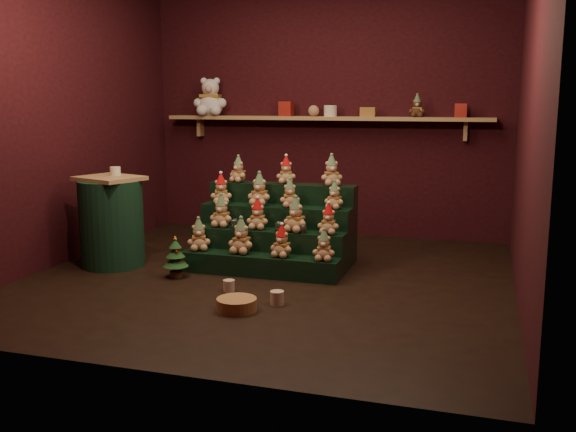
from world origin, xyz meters
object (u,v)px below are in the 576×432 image
(wicker_basket, at_px, (237,304))
(white_bear, at_px, (210,92))
(snow_globe_a, at_px, (235,224))
(snow_globe_b, at_px, (279,226))
(riser_tier_front, at_px, (260,265))
(side_table, at_px, (112,222))
(mini_christmas_tree, at_px, (176,257))
(mug_right, at_px, (277,298))
(brown_bear, at_px, (417,106))
(snow_globe_c, at_px, (303,229))
(mug_left, at_px, (229,286))

(wicker_basket, xyz_separation_m, white_bear, (-1.38, 2.71, 1.54))
(snow_globe_a, height_order, snow_globe_b, same)
(riser_tier_front, height_order, side_table, side_table)
(mini_christmas_tree, relative_size, mug_right, 3.56)
(mini_christmas_tree, distance_m, brown_bear, 2.98)
(riser_tier_front, distance_m, snow_globe_a, 0.46)
(side_table, relative_size, wicker_basket, 2.82)
(snow_globe_b, relative_size, mini_christmas_tree, 0.26)
(snow_globe_c, relative_size, wicker_basket, 0.27)
(mug_left, bearing_deg, mini_christmas_tree, 156.76)
(riser_tier_front, distance_m, white_bear, 2.62)
(snow_globe_b, bearing_deg, mug_left, -106.24)
(snow_globe_c, xyz_separation_m, mug_right, (0.05, -0.88, -0.35))
(mug_left, bearing_deg, snow_globe_c, 58.42)
(mug_right, relative_size, wicker_basket, 0.35)
(snow_globe_a, distance_m, wicker_basket, 1.24)
(snow_globe_a, relative_size, wicker_basket, 0.33)
(snow_globe_a, xyz_separation_m, mug_left, (0.22, -0.68, -0.36))
(mini_christmas_tree, xyz_separation_m, white_bear, (-0.55, 2.04, 1.41))
(mug_right, relative_size, white_bear, 0.19)
(snow_globe_c, distance_m, white_bear, 2.54)
(mug_left, relative_size, brown_bear, 0.40)
(riser_tier_front, xyz_separation_m, wicker_basket, (0.16, -0.94, -0.04))
(snow_globe_c, height_order, mug_right, snow_globe_c)
(mug_right, distance_m, white_bear, 3.35)
(snow_globe_a, bearing_deg, snow_globe_b, -0.00)
(wicker_basket, relative_size, brown_bear, 1.26)
(mini_christmas_tree, bearing_deg, mug_right, -23.42)
(snow_globe_b, relative_size, wicker_basket, 0.32)
(brown_bear, bearing_deg, snow_globe_b, -128.80)
(mini_christmas_tree, distance_m, wicker_basket, 1.07)
(snow_globe_b, xyz_separation_m, mug_left, (-0.20, -0.68, -0.36))
(side_table, bearing_deg, mug_left, -0.31)
(snow_globe_a, xyz_separation_m, snow_globe_b, (0.42, -0.00, -0.00))
(side_table, bearing_deg, riser_tier_front, 21.24)
(brown_bear, bearing_deg, mug_left, -124.71)
(wicker_basket, relative_size, white_bear, 0.54)
(side_table, bearing_deg, mug_right, -1.63)
(snow_globe_c, bearing_deg, snow_globe_a, 180.00)
(wicker_basket, bearing_deg, snow_globe_a, 112.29)
(snow_globe_a, distance_m, white_bear, 2.20)
(side_table, height_order, mug_right, side_table)
(snow_globe_a, height_order, snow_globe_c, snow_globe_a)
(snow_globe_b, height_order, mug_left, snow_globe_b)
(side_table, distance_m, mug_left, 1.45)
(riser_tier_front, distance_m, snow_globe_c, 0.49)
(mini_christmas_tree, distance_m, mug_right, 1.16)
(snow_globe_c, bearing_deg, brown_bear, 64.70)
(white_bear, relative_size, brown_bear, 2.33)
(snow_globe_a, relative_size, side_table, 0.12)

